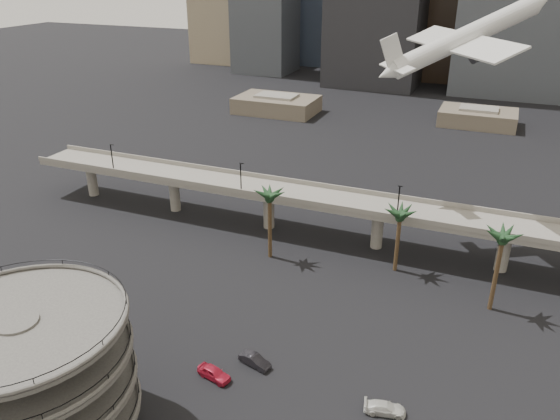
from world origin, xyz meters
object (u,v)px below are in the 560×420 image
at_px(parking_ramp, 28,371).
at_px(airborne_jet, 464,38).
at_px(car_b, 255,360).
at_px(car_a, 214,373).
at_px(overpass, 322,202).
at_px(car_c, 385,408).

relative_size(parking_ramp, airborne_jet, 0.79).
bearing_deg(car_b, car_a, 152.86).
xyz_separation_m(overpass, airborne_jet, (20.79, 13.06, 29.47)).
xyz_separation_m(parking_ramp, car_c, (34.64, 18.55, -9.11)).
bearing_deg(airborne_jet, overpass, 175.42).
bearing_deg(overpass, car_c, -61.85).
bearing_deg(airborne_jet, parking_ramp, -151.85).
relative_size(airborne_jet, car_c, 5.67).
bearing_deg(car_b, parking_ramp, 155.11).
bearing_deg(car_c, car_a, 84.57).
height_order(airborne_jet, car_c, airborne_jet).
xyz_separation_m(airborne_jet, car_c, (0.85, -53.51, -36.08)).
height_order(overpass, car_c, overpass).
bearing_deg(overpass, airborne_jet, 32.14).
bearing_deg(airborne_jet, car_a, -147.14).
distance_m(overpass, airborne_jet, 38.36).
distance_m(airborne_jet, car_b, 65.33).
bearing_deg(car_c, airborne_jet, -11.09).
bearing_deg(parking_ramp, car_c, 28.17).
height_order(overpass, airborne_jet, airborne_jet).
xyz_separation_m(airborne_jet, car_a, (-20.84, -56.01, -36.00)).
bearing_deg(car_c, parking_ramp, 106.17).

